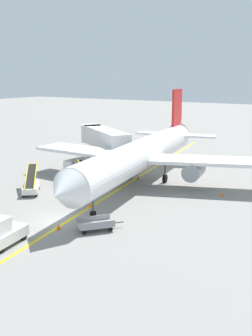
% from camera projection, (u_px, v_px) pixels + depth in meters
% --- Properties ---
extents(ground_plane, '(300.00, 300.00, 0.00)m').
position_uv_depth(ground_plane, '(56.00, 220.00, 34.48)').
color(ground_plane, gray).
extents(taxi_line_yellow, '(14.19, 78.84, 0.01)m').
position_uv_depth(taxi_line_yellow, '(94.00, 205.00, 38.45)').
color(taxi_line_yellow, yellow).
rests_on(taxi_line_yellow, ground).
extents(airliner, '(28.18, 35.22, 10.10)m').
position_uv_depth(airliner, '(143.00, 154.00, 45.22)').
color(airliner, white).
rests_on(airliner, ground).
extents(jet_bridge, '(11.99, 9.28, 4.85)m').
position_uv_depth(jet_bridge, '(102.00, 138.00, 56.23)').
color(jet_bridge, silver).
rests_on(jet_bridge, ground).
extents(pushback_tug, '(2.49, 3.87, 2.20)m').
position_uv_depth(pushback_tug, '(1.00, 233.00, 28.99)').
color(pushback_tug, silver).
rests_on(pushback_tug, ground).
extents(baggage_tug_near_wing, '(2.11, 2.71, 2.10)m').
position_uv_depth(baggage_tug_near_wing, '(68.00, 171.00, 48.01)').
color(baggage_tug_near_wing, silver).
rests_on(baggage_tug_near_wing, ground).
extents(belt_loader_forward_hold, '(4.20, 4.61, 2.59)m').
position_uv_depth(belt_loader_forward_hold, '(31.00, 185.00, 42.28)').
color(belt_loader_forward_hold, silver).
rests_on(belt_loader_forward_hold, ground).
extents(belt_loader_aft_hold, '(4.78, 3.96, 2.59)m').
position_uv_depth(belt_loader_aft_hold, '(89.00, 180.00, 44.53)').
color(belt_loader_aft_hold, silver).
rests_on(belt_loader_aft_hold, ground).
extents(baggage_cart_loaded, '(2.97, 3.44, 0.94)m').
position_uv_depth(baggage_cart_loaded, '(96.00, 224.00, 32.06)').
color(baggage_cart_loaded, '#A5A5A8').
rests_on(baggage_cart_loaded, ground).
extents(safety_cone_nose_left, '(0.36, 0.36, 0.44)m').
position_uv_depth(safety_cone_nose_left, '(90.00, 205.00, 37.78)').
color(safety_cone_nose_left, orange).
rests_on(safety_cone_nose_left, ground).
extents(safety_cone_nose_right, '(0.36, 0.36, 0.44)m').
position_uv_depth(safety_cone_nose_right, '(222.00, 194.00, 41.21)').
color(safety_cone_nose_right, orange).
rests_on(safety_cone_nose_right, ground).
extents(safety_cone_wingtip_right, '(0.36, 0.36, 0.44)m').
position_uv_depth(safety_cone_wingtip_right, '(139.00, 177.00, 47.90)').
color(safety_cone_wingtip_right, orange).
rests_on(safety_cone_wingtip_right, ground).
extents(safety_cone_tail_area, '(0.36, 0.36, 0.44)m').
position_uv_depth(safety_cone_tail_area, '(59.00, 227.00, 32.21)').
color(safety_cone_tail_area, orange).
rests_on(safety_cone_tail_area, ground).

